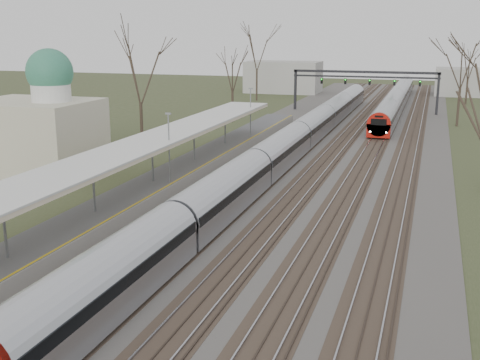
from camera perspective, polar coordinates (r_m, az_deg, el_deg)
The scene contains 8 objects.
track_bed at distance 61.38m, azimuth 8.40°, elevation 2.92°, with size 24.00×160.00×0.22m.
platform at distance 47.42m, azimuth -6.38°, elevation 0.28°, with size 3.50×69.00×1.00m, color #9E9B93.
canopy at distance 42.73m, azimuth -8.97°, elevation 3.39°, with size 4.10×50.00×3.11m.
dome_building at distance 53.59m, azimuth -18.75°, elevation 4.71°, with size 10.00×8.00×10.30m.
signal_gantry at distance 90.25m, azimuth 11.77°, elevation 9.37°, with size 21.00×0.59×6.08m.
tree_west_far at distance 59.13m, azimuth -9.52°, elevation 10.24°, with size 5.50×5.50×11.33m.
train_near at distance 59.58m, azimuth 5.48°, elevation 4.06°, with size 2.62×90.21×3.05m.
train_far at distance 96.88m, azimuth 14.61°, elevation 7.47°, with size 2.62×60.21×3.05m.
Camera 1 is at (9.98, -4.49, 11.61)m, focal length 45.00 mm.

